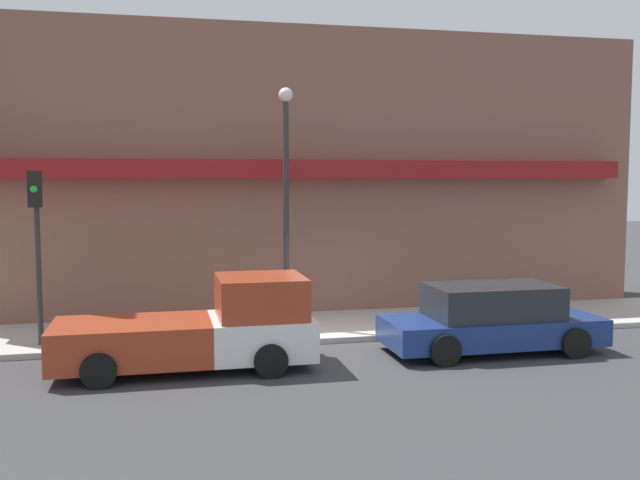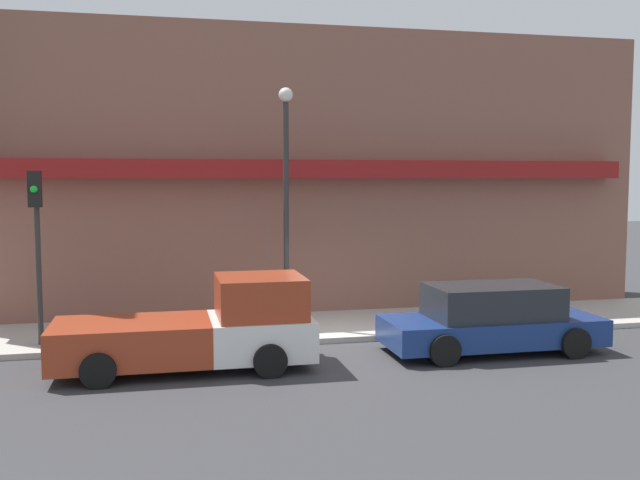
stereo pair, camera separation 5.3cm
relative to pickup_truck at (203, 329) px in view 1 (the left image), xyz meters
The scene contains 8 objects.
ground_plane 3.80m from the pickup_truck, 24.10° to the left, with size 80.00×80.00×0.00m, color #38383A.
sidewalk 4.72m from the pickup_truck, 43.30° to the left, with size 36.00×3.36×0.14m.
building 7.88m from the pickup_truck, 62.05° to the left, with size 19.80×3.80×11.68m.
pickup_truck is the anchor object (origin of this frame).
parked_car 6.39m from the pickup_truck, ahead, with size 4.85×2.09×1.51m.
fire_hydrant 2.69m from the pickup_truck, 56.93° to the left, with size 0.19×0.19×0.64m.
street_lamp 4.93m from the pickup_truck, 53.94° to the left, with size 0.36×0.36×5.98m.
traffic_light 4.61m from the pickup_truck, 147.06° to the left, with size 0.28×0.42×3.91m.
Camera 1 is at (-4.22, -15.99, 3.90)m, focal length 40.00 mm.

